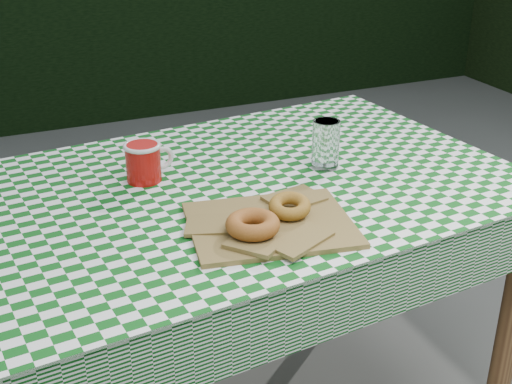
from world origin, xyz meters
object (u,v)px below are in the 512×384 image
coffee_mug (143,163)px  drinking_glass (326,144)px  table (245,316)px  paper_bag (271,223)px

coffee_mug → drinking_glass: 0.44m
table → paper_bag: (-0.03, -0.23, 0.39)m
table → paper_bag: 0.45m
paper_bag → drinking_glass: size_ratio=2.75×
coffee_mug → paper_bag: bearing=-73.1°
drinking_glass → paper_bag: bearing=-137.2°
table → drinking_glass: 0.49m
table → coffee_mug: bearing=148.0°
paper_bag → table: bearing=81.5°
paper_bag → coffee_mug: (-0.18, 0.33, 0.04)m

